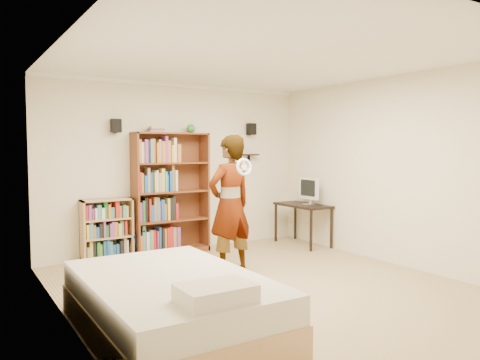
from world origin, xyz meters
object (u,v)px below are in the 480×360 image
(tall_bookshelf, at_px, (171,193))
(person, at_px, (230,205))
(low_bookshelf, at_px, (107,230))
(daybed, at_px, (171,297))
(computer_desk, at_px, (303,224))

(tall_bookshelf, height_order, person, tall_bookshelf)
(tall_bookshelf, bearing_deg, low_bookshelf, 177.86)
(tall_bookshelf, xyz_separation_m, low_bookshelf, (-1.01, 0.04, -0.49))
(low_bookshelf, height_order, daybed, low_bookshelf)
(tall_bookshelf, relative_size, computer_desk, 1.85)
(computer_desk, bearing_deg, low_bookshelf, 168.78)
(tall_bookshelf, bearing_deg, daybed, -113.67)
(computer_desk, distance_m, person, 2.30)
(low_bookshelf, xyz_separation_m, computer_desk, (3.20, -0.63, -0.11))
(computer_desk, relative_size, daybed, 0.46)
(tall_bookshelf, xyz_separation_m, person, (0.17, -1.54, -0.03))
(daybed, bearing_deg, low_bookshelf, 84.57)
(low_bookshelf, xyz_separation_m, daybed, (-0.28, -2.99, -0.13))
(person, bearing_deg, low_bookshelf, -62.51)
(low_bookshelf, relative_size, daybed, 0.41)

